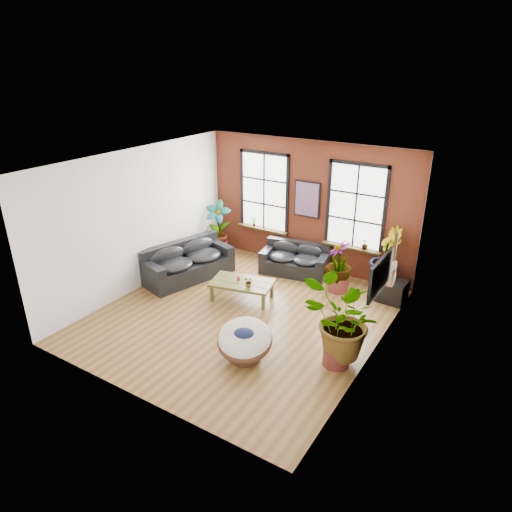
{
  "coord_description": "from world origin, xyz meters",
  "views": [
    {
      "loc": [
        5.04,
        -7.5,
        5.38
      ],
      "look_at": [
        0.0,
        0.6,
        1.25
      ],
      "focal_mm": 32.0,
      "sensor_mm": 36.0,
      "label": 1
    }
  ],
  "objects": [
    {
      "name": "pot_back_right",
      "position": [
        2.36,
        2.85,
        0.19
      ],
      "size": [
        0.7,
        0.7,
        0.38
      ],
      "rotation": [
        0.0,
        0.0,
        0.43
      ],
      "color": "maroon",
      "rests_on": "ground"
    },
    {
      "name": "room",
      "position": [
        0.0,
        0.15,
        1.75
      ],
      "size": [
        6.04,
        6.54,
        3.54
      ],
      "color": "brown",
      "rests_on": "ground"
    },
    {
      "name": "coffee_table",
      "position": [
        -0.42,
        0.63,
        0.42
      ],
      "size": [
        1.62,
        1.15,
        0.57
      ],
      "rotation": [
        0.0,
        0.0,
        0.23
      ],
      "color": "#4A4B1B",
      "rests_on": "ground"
    },
    {
      "name": "poster",
      "position": [
        0.0,
        3.18,
        1.95
      ],
      "size": [
        0.74,
        0.06,
        0.98
      ],
      "color": "black",
      "rests_on": "room"
    },
    {
      "name": "media_box",
      "position": [
        2.69,
        2.46,
        0.27
      ],
      "size": [
        0.68,
        0.58,
        0.54
      ],
      "rotation": [
        0.0,
        0.0,
        -0.06
      ],
      "color": "black",
      "rests_on": "ground"
    },
    {
      "name": "tv_wall_unit",
      "position": [
        2.93,
        0.6,
        1.54
      ],
      "size": [
        0.13,
        1.86,
        1.2
      ],
      "color": "black",
      "rests_on": "room"
    },
    {
      "name": "sofa_left",
      "position": [
        -2.34,
        0.89,
        0.43
      ],
      "size": [
        1.62,
        2.57,
        0.94
      ],
      "rotation": [
        0.0,
        0.0,
        1.29
      ],
      "color": "black",
      "rests_on": "ground"
    },
    {
      "name": "floor_plant_back_left",
      "position": [
        -2.58,
        2.65,
        0.88
      ],
      "size": [
        0.89,
        0.73,
        1.47
      ],
      "primitive_type": "imported",
      "rotation": [
        0.0,
        0.0,
        0.3
      ],
      "color": "#2D5B18",
      "rests_on": "ground"
    },
    {
      "name": "sofa_back",
      "position": [
        -0.03,
        2.67,
        0.37
      ],
      "size": [
        1.9,
        1.16,
        0.82
      ],
      "rotation": [
        0.0,
        0.0,
        0.17
      ],
      "color": "black",
      "rests_on": "ground"
    },
    {
      "name": "sill_plant_right",
      "position": [
        1.7,
        3.13,
        1.04
      ],
      "size": [
        0.19,
        0.19,
        0.27
      ],
      "primitive_type": "imported",
      "rotation": [
        0.0,
        0.0,
        3.49
      ],
      "color": "#2D5B18",
      "rests_on": "room"
    },
    {
      "name": "floor_plant_back_right",
      "position": [
        2.33,
        2.84,
        0.92
      ],
      "size": [
        0.78,
        0.92,
        1.54
      ],
      "primitive_type": "imported",
      "rotation": [
        0.0,
        0.0,
        1.69
      ],
      "color": "#2D5B18",
      "rests_on": "ground"
    },
    {
      "name": "pot_mid",
      "position": [
        1.38,
        2.3,
        0.19
      ],
      "size": [
        0.57,
        0.57,
        0.38
      ],
      "rotation": [
        0.0,
        0.0,
        -0.09
      ],
      "color": "maroon",
      "rests_on": "ground"
    },
    {
      "name": "table_plant",
      "position": [
        -0.13,
        0.5,
        0.6
      ],
      "size": [
        0.29,
        0.27,
        0.26
      ],
      "primitive_type": "imported",
      "rotation": [
        0.0,
        0.0,
        -0.37
      ],
      "color": "#2D5B18",
      "rests_on": "coffee_table"
    },
    {
      "name": "sill_plant_left",
      "position": [
        -1.65,
        3.13,
        1.04
      ],
      "size": [
        0.17,
        0.17,
        0.27
      ],
      "primitive_type": "imported",
      "rotation": [
        0.0,
        0.0,
        0.79
      ],
      "color": "#2D5B18",
      "rests_on": "room"
    },
    {
      "name": "pot_back_left",
      "position": [
        -2.57,
        2.63,
        0.19
      ],
      "size": [
        0.53,
        0.53,
        0.38
      ],
      "rotation": [
        0.0,
        0.0,
        0.01
      ],
      "color": "maroon",
      "rests_on": "ground"
    },
    {
      "name": "floor_plant_mid",
      "position": [
        1.35,
        2.3,
        0.74
      ],
      "size": [
        0.9,
        0.9,
        1.2
      ],
      "primitive_type": "imported",
      "rotation": [
        0.0,
        0.0,
        5.17
      ],
      "color": "#2D5B18",
      "rests_on": "ground"
    },
    {
      "name": "papasan_chair",
      "position": [
        0.95,
        -1.34,
        0.41
      ],
      "size": [
        1.4,
        1.41,
        0.8
      ],
      "rotation": [
        0.0,
        0.0,
        0.4
      ],
      "color": "#50301C",
      "rests_on": "ground"
    },
    {
      "name": "floor_plant_right_wall",
      "position": [
        2.57,
        -0.55,
        0.93
      ],
      "size": [
        1.79,
        1.83,
        1.54
      ],
      "primitive_type": "imported",
      "rotation": [
        0.0,
        0.0,
        4.08
      ],
      "color": "#2D5B18",
      "rests_on": "ground"
    },
    {
      "name": "pot_right_wall",
      "position": [
        2.53,
        -0.58,
        0.19
      ],
      "size": [
        0.65,
        0.65,
        0.38
      ],
      "rotation": [
        0.0,
        0.0,
        -0.33
      ],
      "color": "maroon",
      "rests_on": "ground"
    }
  ]
}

